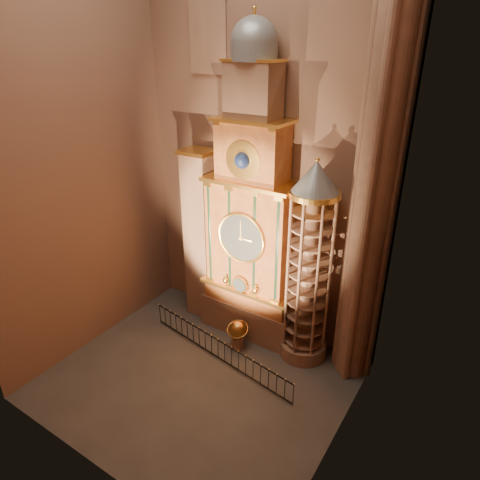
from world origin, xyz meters
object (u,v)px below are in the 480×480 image
Objects in this scene: celestial_globe at (238,332)px; iron_railing at (218,349)px; astronomical_clock at (252,225)px; stair_turret at (309,268)px; portrait_tower at (201,237)px.

iron_railing is (-0.34, -1.36, -0.36)m from celestial_globe.
astronomical_clock reaches higher than celestial_globe.
iron_railing is at bearing -140.80° from stair_turret.
portrait_tower is 0.94× the size of stair_turret.
portrait_tower is 6.44m from iron_railing.
celestial_globe is (3.69, -1.82, -4.12)m from portrait_tower.
stair_turret is (3.50, -0.26, -1.41)m from astronomical_clock.
astronomical_clock is 6.80m from iron_railing.
portrait_tower is at bearing 136.41° from iron_railing.
iron_railing is at bearing -104.21° from celestial_globe.
celestial_globe is (-3.21, -1.54, -4.24)m from stair_turret.
astronomical_clock is at bearing -0.29° from portrait_tower.
celestial_globe is at bearing -26.28° from portrait_tower.
iron_railing is at bearing -43.59° from portrait_tower.
astronomical_clock is 9.75× the size of celestial_globe.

